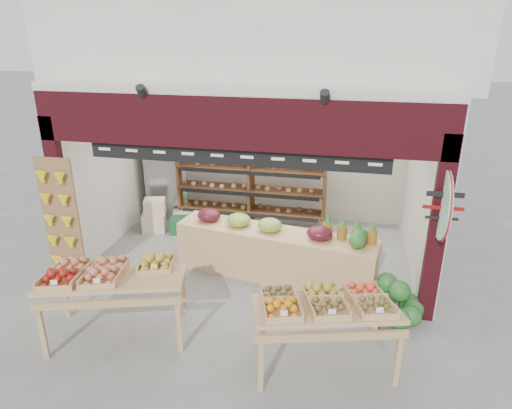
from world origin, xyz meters
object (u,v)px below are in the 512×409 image
Objects in this scene: refrigerator at (168,170)px; display_table_left at (105,275)px; display_table_right at (325,305)px; mid_counter at (274,252)px; back_shelving at (251,174)px; cardboard_stack at (167,218)px; watermelon_pile at (394,305)px.

refrigerator is 1.01× the size of display_table_left.
display_table_left is at bearing 179.42° from display_table_right.
refrigerator reaches higher than mid_counter.
back_shelving is 1.61× the size of display_table_right.
display_table_right is (1.74, -3.87, -0.28)m from back_shelving.
refrigerator reaches higher than cardboard_stack.
refrigerator is 3.48m from mid_counter.
mid_counter reaches higher than watermelon_pile.
refrigerator is 2.48× the size of watermelon_pile.
refrigerator is (-1.85, 0.23, -0.11)m from back_shelving.
display_table_left reaches higher than mid_counter.
cardboard_stack is at bearing 99.42° from display_table_left.
watermelon_pile is at bearing -26.43° from cardboard_stack.
cardboard_stack is 1.31× the size of watermelon_pile.
watermelon_pile is at bearing -45.67° from back_shelving.
mid_counter is at bearing -58.40° from refrigerator.
back_shelving is 3.70× the size of watermelon_pile.
refrigerator is 4.14m from display_table_left.
refrigerator reaches higher than back_shelving.
cardboard_stack is 0.57× the size of display_table_right.
cardboard_stack is (0.25, -0.83, -0.75)m from refrigerator.
cardboard_stack is 4.70m from display_table_right.
cardboard_stack is 4.76m from watermelon_pile.
back_shelving is at bearing 112.72° from mid_counter.
watermelon_pile is (4.51, -2.95, -0.79)m from refrigerator.
cardboard_stack reaches higher than watermelon_pile.
back_shelving is 3.99m from display_table_left.
refrigerator is 1.08× the size of display_table_right.
mid_counter is 4.09× the size of watermelon_pile.
refrigerator is 5.45m from watermelon_pile.
mid_counter is at bearing 115.72° from display_table_right.
back_shelving is 4.25m from display_table_right.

